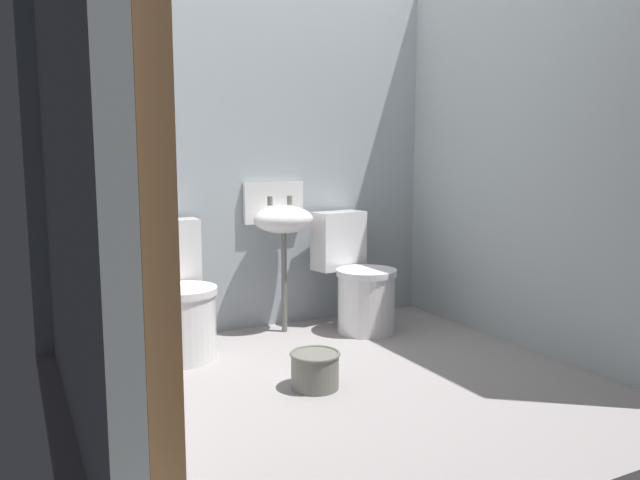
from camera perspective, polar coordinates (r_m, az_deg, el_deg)
ground_plane at (r=3.32m, az=2.28°, el=-13.36°), size 2.86×2.66×0.08m
wall_back at (r=4.17m, az=-5.68°, el=8.16°), size 2.86×0.10×2.37m
wall_left at (r=2.81m, az=-22.32°, el=7.82°), size 0.10×2.46×2.37m
wall_right at (r=3.96m, az=18.17°, el=7.83°), size 0.10×2.46×2.37m
wooden_door_post at (r=1.76m, az=-15.28°, el=8.48°), size 0.10×0.10×2.37m
toilet_left at (r=3.68m, az=-13.03°, el=-5.57°), size 0.40×0.59×0.78m
toilet_right at (r=4.13m, az=3.54°, el=-3.92°), size 0.47×0.64×0.78m
sink at (r=4.02m, az=-3.56°, el=2.01°), size 0.42×0.35×0.99m
bucket at (r=3.14m, az=-0.47°, el=-11.93°), size 0.26×0.26×0.19m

